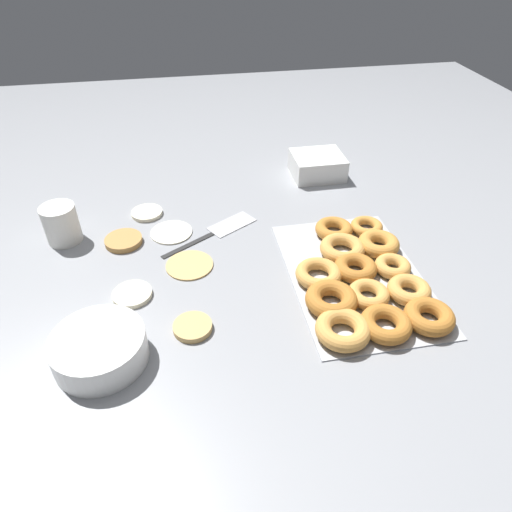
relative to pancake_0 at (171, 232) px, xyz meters
The scene contains 12 objects.
ground_plane 0.15m from the pancake_0, 142.42° to the right, with size 3.00×3.00×0.00m, color gray.
pancake_0 is the anchor object (origin of this frame).
pancake_1 0.25m from the pancake_0, 157.94° to the left, with size 0.09×0.09×0.01m, color beige.
pancake_2 0.12m from the pancake_0, 100.91° to the left, with size 0.09×0.09×0.02m, color #B27F42.
pancake_3 0.36m from the pancake_0, behind, with size 0.08×0.08×0.01m, color tan.
pancake_4 0.12m from the pancake_0, 31.66° to the left, with size 0.09×0.09×0.01m, color beige.
pancake_5 0.15m from the pancake_0, 165.49° to the right, with size 0.11×0.11×0.01m, color tan.
donut_tray 0.51m from the pancake_0, 124.26° to the right, with size 0.46×0.30×0.04m.
batter_bowl 0.43m from the pancake_0, 160.15° to the left, with size 0.18×0.18×0.06m.
container_stack 0.53m from the pancake_0, 62.63° to the right, with size 0.14×0.16×0.07m.
paper_cup 0.27m from the pancake_0, 86.20° to the left, with size 0.09×0.09×0.10m.
spatula 0.14m from the pancake_0, 92.81° to the right, with size 0.18×0.26×0.01m.
Camera 1 is at (-0.89, 0.05, 0.69)m, focal length 32.00 mm.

